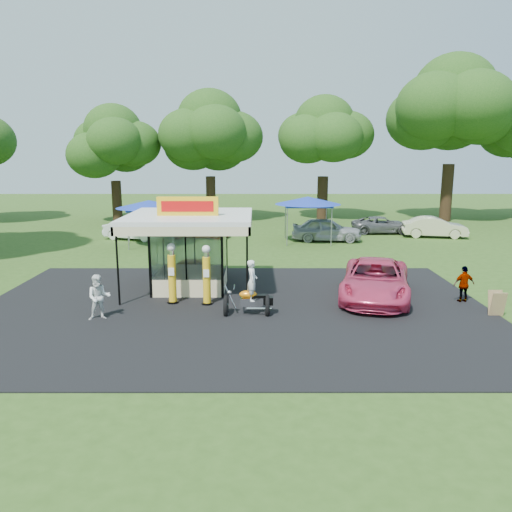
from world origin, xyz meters
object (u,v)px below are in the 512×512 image
object	(u,v)px
bg_car_e	(434,227)
pink_sedan	(375,280)
spectator_west	(99,297)
tent_west	(149,205)
bg_car_d	(382,225)
gas_pump_right	(207,277)
kiosk_car	(197,268)
bg_car_c	(327,229)
a_frame_sign	(497,304)
motorcycle	(250,293)
tent_east	(308,201)
spectator_east_b	(464,284)
gas_pump_left	(172,275)
bg_car_b	(198,229)
bg_car_a	(134,230)

from	to	relation	value
bg_car_e	pink_sedan	bearing A→B (deg)	162.88
spectator_west	tent_west	bearing A→B (deg)	79.00
bg_car_d	bg_car_e	xyz separation A→B (m)	(3.33, -1.89, 0.11)
gas_pump_right	bg_car_d	xyz separation A→B (m)	(11.64, 18.57, -0.54)
bg_car_e	kiosk_car	bearing A→B (deg)	136.94
tent_west	bg_car_c	bearing A→B (deg)	7.45
bg_car_c	kiosk_car	bearing A→B (deg)	147.87
gas_pump_right	kiosk_car	bearing A→B (deg)	101.43
a_frame_sign	kiosk_car	world-z (taller)	same
a_frame_sign	bg_car_d	size ratio (longest dim) A/B	0.21
motorcycle	spectator_west	bearing A→B (deg)	-174.50
a_frame_sign	tent_east	bearing A→B (deg)	108.57
spectator_east_b	pink_sedan	bearing A→B (deg)	-17.19
gas_pump_left	bg_car_e	size ratio (longest dim) A/B	0.55
spectator_east_b	tent_east	bearing A→B (deg)	-79.40
gas_pump_left	bg_car_b	size ratio (longest dim) A/B	0.56
a_frame_sign	bg_car_b	bearing A→B (deg)	126.24
motorcycle	spectator_west	world-z (taller)	motorcycle
spectator_west	tent_west	size ratio (longest dim) A/B	0.40
a_frame_sign	bg_car_c	distance (m)	16.97
a_frame_sign	tent_east	xyz separation A→B (m)	(-5.44, 16.08, 2.35)
bg_car_b	tent_west	size ratio (longest dim) A/B	1.05
kiosk_car	tent_west	xyz separation A→B (m)	(-4.13, 8.85, 2.23)
kiosk_car	spectator_west	xyz separation A→B (m)	(-2.81, -6.45, 0.37)
gas_pump_left	spectator_west	size ratio (longest dim) A/B	1.47
a_frame_sign	kiosk_car	size ratio (longest dim) A/B	0.34
gas_pump_right	tent_east	world-z (taller)	tent_east
bg_car_d	bg_car_e	bearing A→B (deg)	-120.18
motorcycle	gas_pump_left	bearing A→B (deg)	155.05
a_frame_sign	motorcycle	bearing A→B (deg)	179.12
motorcycle	spectator_east_b	xyz separation A→B (m)	(8.66, 1.62, -0.10)
tent_west	kiosk_car	bearing A→B (deg)	-65.00
spectator_east_b	bg_car_a	distance (m)	22.95
spectator_west	spectator_east_b	size ratio (longest dim) A/B	1.11
tent_west	bg_car_d	bearing A→B (deg)	16.90
tent_east	gas_pump_right	bearing A→B (deg)	-110.56
pink_sedan	bg_car_b	bearing A→B (deg)	134.99
gas_pump_left	bg_car_b	world-z (taller)	gas_pump_left
spectator_west	bg_car_a	xyz separation A→B (m)	(-2.91, 17.49, -0.13)
gas_pump_right	tent_west	size ratio (longest dim) A/B	0.57
spectator_east_b	tent_west	distance (m)	20.41
spectator_west	bg_car_e	xyz separation A→B (m)	(18.72, 18.50, -0.10)
tent_west	spectator_east_b	bearing A→B (deg)	-40.39
tent_west	spectator_west	bearing A→B (deg)	-85.07
pink_sedan	tent_west	xyz separation A→B (m)	(-12.00, 12.62, 1.90)
motorcycle	a_frame_sign	xyz separation A→B (m)	(9.19, -0.12, -0.37)
bg_car_a	bg_car_e	bearing A→B (deg)	-68.11
motorcycle	bg_car_b	size ratio (longest dim) A/B	0.49
spectator_west	spectator_east_b	bearing A→B (deg)	-7.32
pink_sedan	bg_car_e	world-z (taller)	pink_sedan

